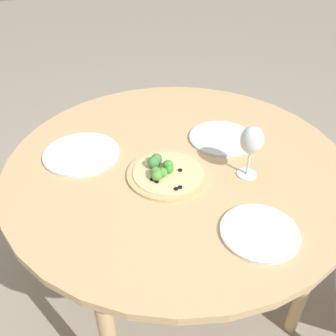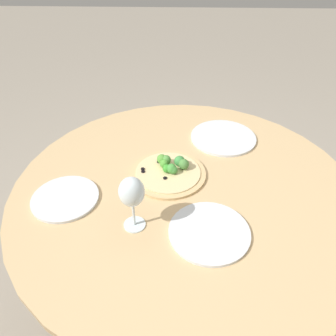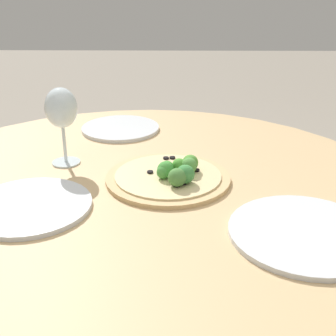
{
  "view_description": "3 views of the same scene",
  "coord_description": "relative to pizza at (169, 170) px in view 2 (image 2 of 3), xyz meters",
  "views": [
    {
      "loc": [
        -0.42,
        -0.98,
        1.52
      ],
      "look_at": [
        -0.06,
        -0.06,
        0.76
      ],
      "focal_mm": 40.0,
      "sensor_mm": 36.0,
      "label": 1
    },
    {
      "loc": [
        0.86,
        -0.03,
        1.5
      ],
      "look_at": [
        -0.06,
        -0.06,
        0.76
      ],
      "focal_mm": 35.0,
      "sensor_mm": 36.0,
      "label": 2
    },
    {
      "loc": [
        -0.07,
        0.88,
        1.18
      ],
      "look_at": [
        -0.06,
        -0.06,
        0.76
      ],
      "focal_mm": 50.0,
      "sensor_mm": 36.0,
      "label": 3
    }
  ],
  "objects": [
    {
      "name": "pizza",
      "position": [
        0.0,
        0.0,
        0.0
      ],
      "size": [
        0.28,
        0.28,
        0.05
      ],
      "color": "tan",
      "rests_on": "dining_table"
    },
    {
      "name": "dining_table",
      "position": [
        0.07,
        0.06,
        -0.08
      ],
      "size": [
        1.22,
        1.22,
        0.73
      ],
      "color": "tan",
      "rests_on": "ground_plane"
    },
    {
      "name": "wine_glass",
      "position": [
        0.25,
        -0.1,
        0.12
      ],
      "size": [
        0.08,
        0.08,
        0.19
      ],
      "color": "silver",
      "rests_on": "dining_table"
    },
    {
      "name": "plate_side",
      "position": [
        0.15,
        -0.34,
        -0.01
      ],
      "size": [
        0.22,
        0.22,
        0.01
      ],
      "color": "silver",
      "rests_on": "dining_table"
    },
    {
      "name": "plate_far",
      "position": [
        0.28,
        0.13,
        -0.01
      ],
      "size": [
        0.25,
        0.25,
        0.01
      ],
      "color": "silver",
      "rests_on": "dining_table"
    },
    {
      "name": "ground_plane",
      "position": [
        0.07,
        0.06,
        -0.74
      ],
      "size": [
        12.0,
        12.0,
        0.0
      ],
      "primitive_type": "plane",
      "color": "gray"
    },
    {
      "name": "plate_near",
      "position": [
        -0.24,
        0.22,
        -0.01
      ],
      "size": [
        0.28,
        0.28,
        0.01
      ],
      "color": "silver",
      "rests_on": "dining_table"
    }
  ]
}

